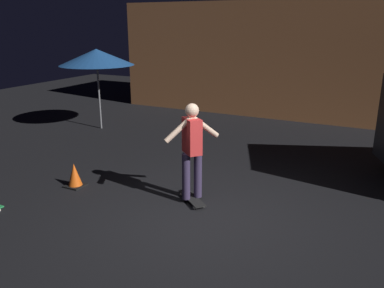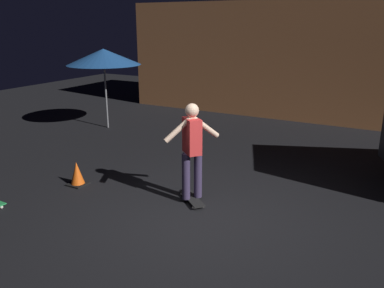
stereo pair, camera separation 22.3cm
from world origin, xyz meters
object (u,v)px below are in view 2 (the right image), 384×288
(skateboard_ridden, at_px, (192,198))
(skater, at_px, (192,145))
(traffic_cone, at_px, (77,174))
(patio_umbrella, at_px, (104,57))

(skateboard_ridden, height_order, skater, skater)
(skater, height_order, traffic_cone, skater)
(skateboard_ridden, relative_size, skater, 0.43)
(patio_umbrella, relative_size, skater, 1.38)
(patio_umbrella, height_order, traffic_cone, patio_umbrella)
(patio_umbrella, bearing_deg, traffic_cone, -57.21)
(traffic_cone, bearing_deg, patio_umbrella, 122.79)
(skateboard_ridden, distance_m, traffic_cone, 2.33)
(skateboard_ridden, bearing_deg, patio_umbrella, 144.97)
(patio_umbrella, bearing_deg, skater, -35.03)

